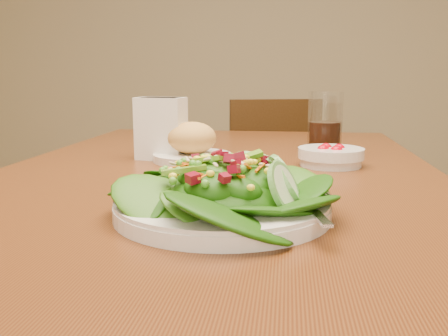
% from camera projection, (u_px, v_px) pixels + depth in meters
% --- Properties ---
extents(dining_table, '(0.90, 1.40, 0.75)m').
position_uv_depth(dining_table, '(217.00, 217.00, 1.04)').
color(dining_table, '#5C3114').
rests_on(dining_table, ground_plane).
extents(chair_far, '(0.48, 0.48, 0.84)m').
position_uv_depth(chair_far, '(268.00, 190.00, 2.16)').
color(chair_far, black).
rests_on(chair_far, ground_plane).
extents(salad_plate, '(0.30, 0.30, 0.09)m').
position_uv_depth(salad_plate, '(230.00, 194.00, 0.68)').
color(salad_plate, silver).
rests_on(salad_plate, dining_table).
extents(bread_plate, '(0.18, 0.18, 0.09)m').
position_uv_depth(bread_plate, '(192.00, 145.00, 1.11)').
color(bread_plate, silver).
rests_on(bread_plate, dining_table).
extents(tomato_bowl, '(0.14, 0.14, 0.05)m').
position_uv_depth(tomato_bowl, '(331.00, 156.00, 1.06)').
color(tomato_bowl, silver).
rests_on(tomato_bowl, dining_table).
extents(drinking_glass, '(0.09, 0.09, 0.15)m').
position_uv_depth(drinking_glass, '(325.00, 126.00, 1.25)').
color(drinking_glass, silver).
rests_on(drinking_glass, dining_table).
extents(napkin_holder, '(0.12, 0.08, 0.14)m').
position_uv_depth(napkin_holder, '(161.00, 127.00, 1.13)').
color(napkin_holder, white).
rests_on(napkin_holder, dining_table).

